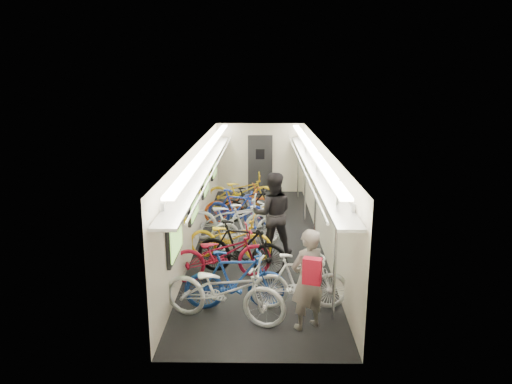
{
  "coord_description": "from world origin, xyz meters",
  "views": [
    {
      "loc": [
        0.06,
        -10.66,
        3.93
      ],
      "look_at": [
        -0.08,
        0.35,
        1.15
      ],
      "focal_mm": 32.0,
      "sensor_mm": 36.0,
      "label": 1
    }
  ],
  "objects_px": {
    "bicycle_1": "(236,280)",
    "passenger_mid": "(273,214)",
    "passenger_near": "(307,279)",
    "backpack": "(312,271)",
    "bicycle_0": "(224,290)"
  },
  "relations": [
    {
      "from": "bicycle_1",
      "to": "passenger_mid",
      "type": "relative_size",
      "value": 0.94
    },
    {
      "from": "bicycle_1",
      "to": "passenger_near",
      "type": "distance_m",
      "value": 1.34
    },
    {
      "from": "passenger_near",
      "to": "backpack",
      "type": "height_order",
      "value": "passenger_near"
    },
    {
      "from": "bicycle_0",
      "to": "passenger_mid",
      "type": "relative_size",
      "value": 1.1
    },
    {
      "from": "bicycle_1",
      "to": "passenger_mid",
      "type": "xyz_separation_m",
      "value": [
        0.68,
        2.59,
        0.41
      ]
    },
    {
      "from": "passenger_near",
      "to": "passenger_mid",
      "type": "bearing_deg",
      "value": -110.87
    },
    {
      "from": "bicycle_1",
      "to": "backpack",
      "type": "relative_size",
      "value": 4.72
    },
    {
      "from": "passenger_near",
      "to": "backpack",
      "type": "bearing_deg",
      "value": 59.56
    },
    {
      "from": "bicycle_0",
      "to": "bicycle_1",
      "type": "distance_m",
      "value": 0.43
    },
    {
      "from": "passenger_near",
      "to": "backpack",
      "type": "relative_size",
      "value": 4.39
    },
    {
      "from": "bicycle_1",
      "to": "backpack",
      "type": "height_order",
      "value": "backpack"
    },
    {
      "from": "passenger_near",
      "to": "passenger_mid",
      "type": "height_order",
      "value": "passenger_mid"
    },
    {
      "from": "bicycle_1",
      "to": "bicycle_0",
      "type": "bearing_deg",
      "value": 153.74
    },
    {
      "from": "bicycle_1",
      "to": "passenger_near",
      "type": "bearing_deg",
      "value": -119.4
    },
    {
      "from": "bicycle_1",
      "to": "passenger_mid",
      "type": "height_order",
      "value": "passenger_mid"
    }
  ]
}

